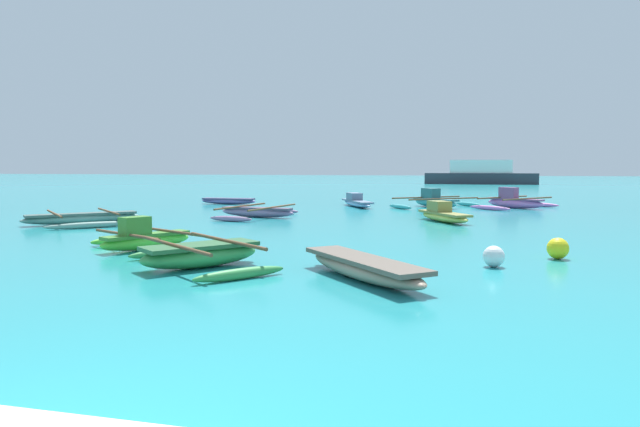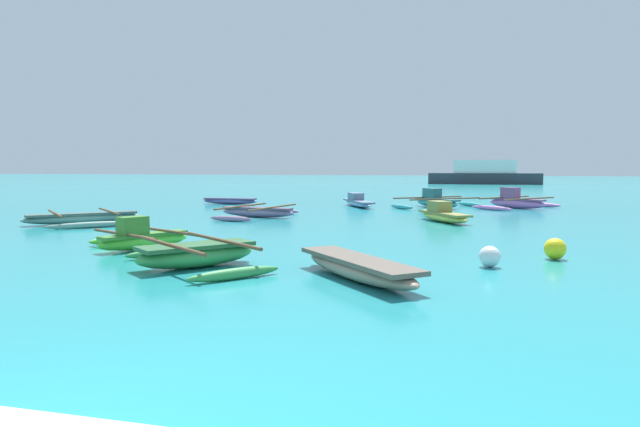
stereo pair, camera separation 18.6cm
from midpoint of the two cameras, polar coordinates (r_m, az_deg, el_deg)
moored_boat_0 at (r=28.00m, az=4.00°, el=1.17°), size 2.28×3.66×0.65m
moored_boat_1 at (r=28.40m, az=19.17°, el=1.13°), size 4.27×4.50×0.98m
moored_boat_2 at (r=10.05m, az=4.35°, el=-5.38°), size 2.84×3.11×0.38m
moored_boat_3 at (r=14.22m, az=-16.95°, el=-2.40°), size 3.33×2.69×0.80m
moored_boat_4 at (r=27.93m, az=11.71°, el=1.22°), size 4.42×4.11×0.91m
moored_boat_5 at (r=21.26m, az=-22.40°, el=-0.42°), size 4.48×4.46×0.43m
moored_boat_6 at (r=22.27m, az=-6.04°, el=0.16°), size 3.18×4.23×0.44m
moored_boat_7 at (r=30.10m, az=-8.81°, el=1.28°), size 3.02×0.60×0.32m
moored_boat_8 at (r=20.80m, az=12.49°, el=-0.11°), size 2.12×2.93×0.72m
moored_boat_9 at (r=11.47m, az=-11.79°, el=-4.05°), size 3.71×3.48×0.52m
mooring_buoy_0 at (r=13.16m, az=22.83°, el=-3.26°), size 0.46×0.46×0.46m
mooring_buoy_1 at (r=11.71m, az=17.05°, el=-4.14°), size 0.42×0.42×0.42m
distant_ferry at (r=66.13m, az=16.17°, el=3.79°), size 12.08×2.66×2.66m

